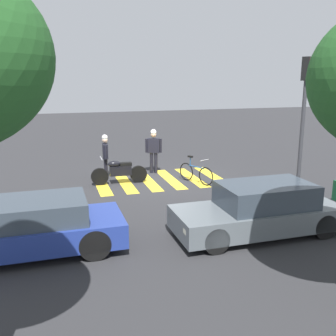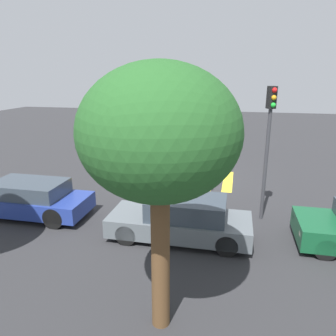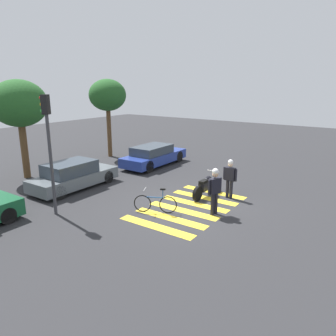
# 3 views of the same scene
# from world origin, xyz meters

# --- Properties ---
(ground_plane) EXTENTS (60.00, 60.00, 0.00)m
(ground_plane) POSITION_xyz_m (0.00, 0.00, 0.00)
(ground_plane) COLOR #2B2B2D
(police_motorcycle) EXTENTS (2.11, 0.62, 1.04)m
(police_motorcycle) POSITION_xyz_m (1.57, 0.07, 0.46)
(police_motorcycle) COLOR black
(police_motorcycle) RESTS_ON ground_plane
(leaning_bicycle) EXTENTS (0.79, 1.55, 1.01)m
(leaning_bicycle) POSITION_xyz_m (-1.23, 0.79, 0.38)
(leaning_bicycle) COLOR black
(leaning_bicycle) RESTS_ON ground_plane
(officer_on_foot) EXTENTS (0.24, 0.66, 1.75)m
(officer_on_foot) POSITION_xyz_m (1.95, -0.89, 1.01)
(officer_on_foot) COLOR black
(officer_on_foot) RESTS_ON ground_plane
(officer_by_motorcycle) EXTENTS (0.66, 0.35, 1.85)m
(officer_by_motorcycle) POSITION_xyz_m (-0.09, -1.18, 1.08)
(officer_by_motorcycle) COLOR black
(officer_by_motorcycle) RESTS_ON ground_plane
(crosswalk_stripes) EXTENTS (4.95, 3.08, 0.01)m
(crosswalk_stripes) POSITION_xyz_m (0.00, 0.00, 0.00)
(crosswalk_stripes) COLOR yellow
(crosswalk_stripes) RESTS_ON ground_plane
(car_grey_coupe) EXTENTS (4.33, 1.70, 1.33)m
(car_grey_coupe) POSITION_xyz_m (-1.05, 5.85, 0.63)
(car_grey_coupe) COLOR black
(car_grey_coupe) RESTS_ON ground_plane
(car_blue_hatchback) EXTENTS (4.67, 1.77, 1.27)m
(car_blue_hatchback) POSITION_xyz_m (4.69, 5.35, 0.62)
(car_blue_hatchback) COLOR black
(car_blue_hatchback) RESTS_ON ground_plane
(traffic_light_pole) EXTENTS (0.32, 0.36, 4.53)m
(traffic_light_pole) POSITION_xyz_m (-3.55, 3.90, 3.02)
(traffic_light_pole) COLOR #38383D
(traffic_light_pole) RESTS_ON ground_plane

